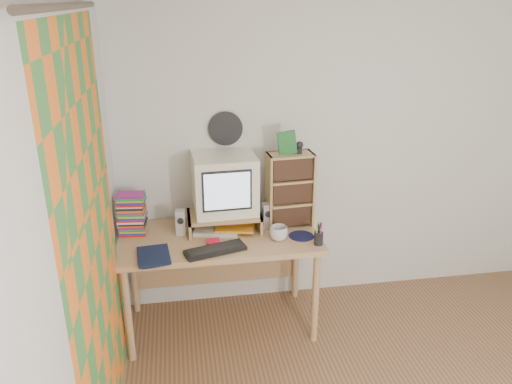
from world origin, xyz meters
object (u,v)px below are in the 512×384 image
object	(u,v)px
keyboard	(215,250)
diary	(137,256)
dvd_stack	(133,217)
cd_rack	(290,190)
mug	(279,233)
desk	(218,248)
crt_monitor	(225,184)

from	to	relation	value
keyboard	diary	distance (m)	0.50
dvd_stack	cd_rack	world-z (taller)	cd_rack
cd_rack	diary	xyz separation A→B (m)	(-1.07, -0.37, -0.25)
mug	diary	world-z (taller)	mug
cd_rack	diary	world-z (taller)	cd_rack
desk	mug	size ratio (longest dim) A/B	11.14
cd_rack	mug	distance (m)	0.35
desk	mug	xyz separation A→B (m)	(0.40, -0.20, 0.18)
desk	mug	bearing A→B (deg)	-26.10
keyboard	desk	bearing A→B (deg)	65.39
keyboard	mug	world-z (taller)	mug
keyboard	diary	bearing A→B (deg)	166.60
mug	desk	bearing A→B (deg)	153.90
dvd_stack	mug	bearing A→B (deg)	-8.65
cd_rack	mug	xyz separation A→B (m)	(-0.13, -0.24, -0.22)
mug	diary	xyz separation A→B (m)	(-0.95, -0.13, -0.02)
desk	mug	distance (m)	0.48
keyboard	dvd_stack	size ratio (longest dim) A/B	1.56
desk	diary	world-z (taller)	diary
dvd_stack	mug	world-z (taller)	dvd_stack
diary	mug	bearing A→B (deg)	2.16
dvd_stack	desk	bearing A→B (deg)	-0.12
cd_rack	mug	size ratio (longest dim) A/B	4.34
desk	dvd_stack	bearing A→B (deg)	173.77
diary	keyboard	bearing A→B (deg)	-2.96
crt_monitor	mug	size ratio (longest dim) A/B	3.48
desk	crt_monitor	distance (m)	0.47
mug	crt_monitor	bearing A→B (deg)	140.00
crt_monitor	mug	xyz separation A→B (m)	(0.34, -0.28, -0.28)
cd_rack	diary	size ratio (longest dim) A/B	2.19
dvd_stack	diary	size ratio (longest dim) A/B	1.04
crt_monitor	cd_rack	xyz separation A→B (m)	(0.46, -0.05, -0.05)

